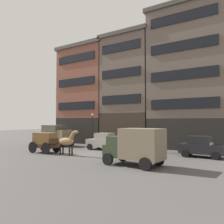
{
  "coord_description": "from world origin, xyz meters",
  "views": [
    {
      "loc": [
        13.46,
        -16.74,
        3.12
      ],
      "look_at": [
        1.74,
        1.99,
        4.03
      ],
      "focal_mm": 35.91,
      "sensor_mm": 36.0,
      "label": 1
    }
  ],
  "objects_px": {
    "delivery_truck_far": "(57,134)",
    "streetlamp_curbside": "(93,125)",
    "draft_horse": "(67,141)",
    "delivery_truck_near": "(135,145)",
    "sedan_dark": "(201,147)",
    "cargo_wagon": "(45,141)",
    "sedan_light": "(103,141)",
    "pedestrian_officer": "(164,143)"
  },
  "relations": [
    {
      "from": "delivery_truck_far",
      "to": "streetlamp_curbside",
      "type": "relative_size",
      "value": 1.08
    },
    {
      "from": "draft_horse",
      "to": "delivery_truck_far",
      "type": "bearing_deg",
      "value": 141.81
    },
    {
      "from": "delivery_truck_near",
      "to": "sedan_dark",
      "type": "xyz_separation_m",
      "value": [
        3.25,
        6.41,
        -0.51
      ]
    },
    {
      "from": "delivery_truck_near",
      "to": "delivery_truck_far",
      "type": "height_order",
      "value": "same"
    },
    {
      "from": "cargo_wagon",
      "to": "sedan_light",
      "type": "relative_size",
      "value": 0.79
    },
    {
      "from": "delivery_truck_far",
      "to": "sedan_dark",
      "type": "xyz_separation_m",
      "value": [
        17.5,
        -0.03,
        -0.51
      ]
    },
    {
      "from": "draft_horse",
      "to": "pedestrian_officer",
      "type": "height_order",
      "value": "draft_horse"
    },
    {
      "from": "delivery_truck_near",
      "to": "delivery_truck_far",
      "type": "relative_size",
      "value": 1.0
    },
    {
      "from": "cargo_wagon",
      "to": "streetlamp_curbside",
      "type": "distance_m",
      "value": 7.69
    },
    {
      "from": "delivery_truck_far",
      "to": "sedan_dark",
      "type": "height_order",
      "value": "delivery_truck_far"
    },
    {
      "from": "pedestrian_officer",
      "to": "sedan_dark",
      "type": "bearing_deg",
      "value": -16.44
    },
    {
      "from": "cargo_wagon",
      "to": "delivery_truck_far",
      "type": "xyz_separation_m",
      "value": [
        -3.84,
        5.35,
        0.28
      ]
    },
    {
      "from": "streetlamp_curbside",
      "to": "sedan_dark",
      "type": "bearing_deg",
      "value": -9.36
    },
    {
      "from": "cargo_wagon",
      "to": "pedestrian_officer",
      "type": "xyz_separation_m",
      "value": [
        9.95,
        6.41,
        -0.17
      ]
    },
    {
      "from": "draft_horse",
      "to": "delivery_truck_near",
      "type": "relative_size",
      "value": 0.52
    },
    {
      "from": "streetlamp_curbside",
      "to": "pedestrian_officer",
      "type": "bearing_deg",
      "value": -6.59
    },
    {
      "from": "draft_horse",
      "to": "streetlamp_curbside",
      "type": "bearing_deg",
      "value": 110.13
    },
    {
      "from": "sedan_light",
      "to": "streetlamp_curbside",
      "type": "distance_m",
      "value": 4.61
    },
    {
      "from": "delivery_truck_far",
      "to": "draft_horse",
      "type": "bearing_deg",
      "value": -38.19
    },
    {
      "from": "draft_horse",
      "to": "sedan_dark",
      "type": "distance_m",
      "value": 11.96
    },
    {
      "from": "draft_horse",
      "to": "delivery_truck_near",
      "type": "height_order",
      "value": "delivery_truck_near"
    },
    {
      "from": "delivery_truck_near",
      "to": "streetlamp_curbside",
      "type": "bearing_deg",
      "value": 139.8
    },
    {
      "from": "delivery_truck_near",
      "to": "streetlamp_curbside",
      "type": "distance_m",
      "value": 13.43
    },
    {
      "from": "cargo_wagon",
      "to": "delivery_truck_near",
      "type": "xyz_separation_m",
      "value": [
        10.4,
        -1.1,
        0.28
      ]
    },
    {
      "from": "draft_horse",
      "to": "sedan_light",
      "type": "relative_size",
      "value": 0.63
    },
    {
      "from": "delivery_truck_near",
      "to": "pedestrian_officer",
      "type": "height_order",
      "value": "delivery_truck_near"
    },
    {
      "from": "cargo_wagon",
      "to": "sedan_light",
      "type": "height_order",
      "value": "cargo_wagon"
    },
    {
      "from": "cargo_wagon",
      "to": "streetlamp_curbside",
      "type": "xyz_separation_m",
      "value": [
        0.19,
        7.54,
        1.52
      ]
    },
    {
      "from": "draft_horse",
      "to": "delivery_truck_far",
      "type": "distance_m",
      "value": 8.65
    },
    {
      "from": "delivery_truck_near",
      "to": "sedan_light",
      "type": "height_order",
      "value": "delivery_truck_near"
    },
    {
      "from": "cargo_wagon",
      "to": "delivery_truck_far",
      "type": "distance_m",
      "value": 6.59
    },
    {
      "from": "draft_horse",
      "to": "sedan_light",
      "type": "distance_m",
      "value": 5.05
    },
    {
      "from": "sedan_light",
      "to": "pedestrian_officer",
      "type": "xyz_separation_m",
      "value": [
        6.34,
        1.41,
        0.07
      ]
    },
    {
      "from": "draft_horse",
      "to": "pedestrian_officer",
      "type": "bearing_deg",
      "value": 42.47
    },
    {
      "from": "delivery_truck_far",
      "to": "sedan_light",
      "type": "bearing_deg",
      "value": -2.7
    },
    {
      "from": "sedan_dark",
      "to": "streetlamp_curbside",
      "type": "height_order",
      "value": "streetlamp_curbside"
    },
    {
      "from": "sedan_light",
      "to": "streetlamp_curbside",
      "type": "relative_size",
      "value": 0.9
    },
    {
      "from": "cargo_wagon",
      "to": "delivery_truck_near",
      "type": "distance_m",
      "value": 10.47
    },
    {
      "from": "cargo_wagon",
      "to": "sedan_light",
      "type": "xyz_separation_m",
      "value": [
        3.61,
        5.0,
        -0.23
      ]
    },
    {
      "from": "delivery_truck_near",
      "to": "delivery_truck_far",
      "type": "xyz_separation_m",
      "value": [
        -14.25,
        6.45,
        0.0
      ]
    },
    {
      "from": "cargo_wagon",
      "to": "draft_horse",
      "type": "relative_size",
      "value": 1.25
    },
    {
      "from": "cargo_wagon",
      "to": "sedan_dark",
      "type": "distance_m",
      "value": 14.66
    }
  ]
}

